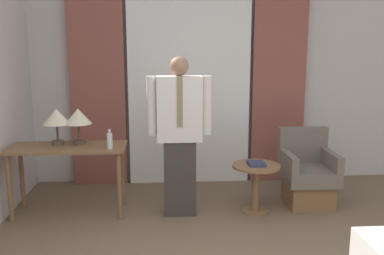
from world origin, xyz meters
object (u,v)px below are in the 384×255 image
desk (68,157)px  bottle_near_edge (110,141)px  person (180,131)px  table_lamp_left (56,118)px  table_lamp_right (78,118)px  side_table (256,180)px  armchair (307,176)px  book (256,164)px

desk → bottle_near_edge: 0.53m
bottle_near_edge → person: size_ratio=0.12×
table_lamp_left → table_lamp_right: bearing=0.0°
desk → person: size_ratio=0.73×
table_lamp_right → person: person is taller
side_table → desk: bearing=176.6°
desk → side_table: bearing=-3.4°
person → side_table: bearing=-1.1°
armchair → side_table: armchair is taller
table_lamp_right → bottle_near_edge: (0.35, -0.23, -0.20)m
bottle_near_edge → book: bearing=0.6°
table_lamp_left → bottle_near_edge: (0.58, -0.23, -0.20)m
desk → bottle_near_edge: bottle_near_edge is taller
book → side_table: bearing=-122.1°
side_table → book: (0.00, 0.00, 0.19)m
side_table → book: book is taller
book → table_lamp_right: bearing=173.6°
armchair → bottle_near_edge: bearing=-173.8°
armchair → book: 0.72m
table_lamp_left → book: table_lamp_left is taller
person → book: size_ratio=8.17×
table_lamp_right → book: (1.90, -0.21, -0.49)m
table_lamp_left → side_table: size_ratio=0.72×
table_lamp_left → bottle_near_edge: size_ratio=1.89×
table_lamp_left → side_table: bearing=-5.8°
table_lamp_right → book: bearing=-6.4°
armchair → book: size_ratio=4.14×
table_lamp_left → desk: bearing=-39.5°
table_lamp_right → person: bearing=-10.4°
table_lamp_right → person: size_ratio=0.23×
book → table_lamp_left: bearing=174.2°
table_lamp_left → table_lamp_right: 0.23m
table_lamp_left → book: (2.12, -0.21, -0.49)m
person → book: bearing=-1.1°
person → table_lamp_right: bearing=169.6°
table_lamp_right → armchair: bearing=0.1°
table_lamp_left → table_lamp_right: (0.23, 0.00, 0.00)m
table_lamp_left → table_lamp_right: size_ratio=1.00×
desk → table_lamp_left: (-0.11, 0.09, 0.41)m
table_lamp_left → armchair: size_ratio=0.45×
armchair → person: bearing=-172.1°
table_lamp_right → armchair: table_lamp_right is taller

